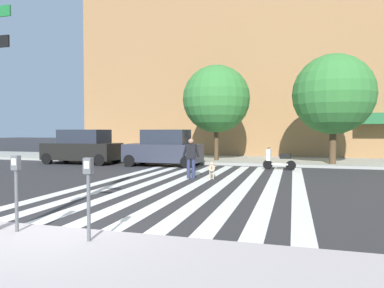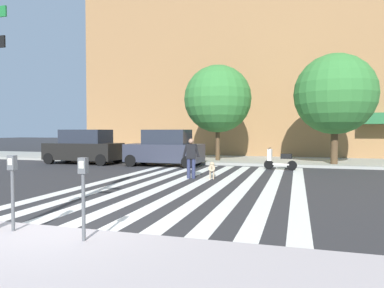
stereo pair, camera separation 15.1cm
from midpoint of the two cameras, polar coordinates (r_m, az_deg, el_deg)
ground_plane at (r=13.54m, az=-2.39°, el=-6.17°), size 160.00×160.00×0.00m
sidewalk_far at (r=23.20m, az=5.71°, el=-2.56°), size 80.00×6.00×0.15m
crosswalk_stripes at (r=13.28m, az=1.26°, el=-6.32°), size 7.65×13.47×0.01m
parking_meter_curbside at (r=7.08m, az=-26.37°, el=-5.52°), size 0.14×0.11×1.36m
parking_meter_second_along at (r=6.04m, az=-16.40°, el=-6.67°), size 0.14×0.11×1.36m
parked_car_near_curb at (r=22.16m, az=-16.74°, el=-0.48°), size 4.47×2.07×2.04m
parked_car_behind_first at (r=19.80m, az=-4.13°, el=-0.73°), size 4.25×1.96×2.03m
parked_scooter at (r=18.36m, az=14.23°, el=-2.57°), size 1.63×0.55×1.11m
street_tree_nearest at (r=21.99m, az=4.36°, el=7.23°), size 4.14×4.14×5.85m
street_tree_middle at (r=20.96m, az=22.21°, el=7.41°), size 4.38×4.38×6.00m
pedestrian_dog_walker at (r=14.51m, az=0.15°, el=-1.94°), size 0.71×0.32×1.64m
dog_on_leash at (r=14.65m, az=3.51°, el=-3.80°), size 0.39×0.99×0.65m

